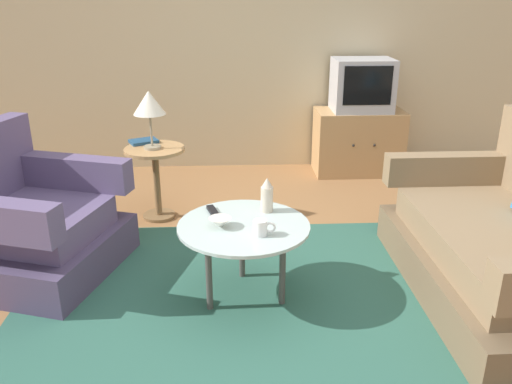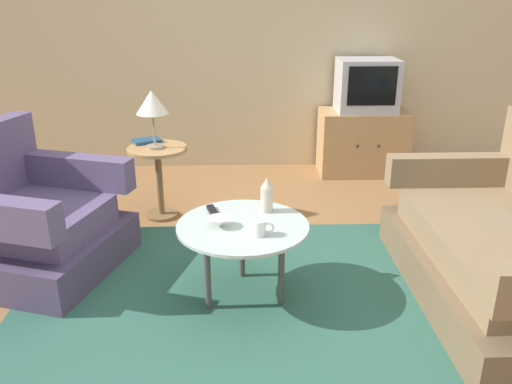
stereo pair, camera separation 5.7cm
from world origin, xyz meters
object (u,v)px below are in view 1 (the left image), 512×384
Objects in this scene: tv_stand at (358,142)px; mug at (261,228)px; table_lamp at (149,104)px; television at (362,85)px; side_table at (156,168)px; armchair at (29,225)px; vase at (267,195)px; book at (144,141)px; tv_remote_dark at (213,212)px; coffee_table at (244,232)px; bowl at (220,223)px.

tv_stand is 6.72× the size of mug.
table_lamp is 1.53m from mug.
side_table is at bearing -150.90° from television.
television is 2.55m from mug.
television is at bearing 29.36° from table_lamp.
table_lamp reaches higher than side_table.
vase is (1.46, -0.21, 0.25)m from armchair.
vase is at bearing -78.38° from book.
tv_remote_dark is (-0.31, -0.02, -0.09)m from vase.
television is (2.47, 1.77, 0.54)m from armchair.
armchair is 1.38m from coffee_table.
side_table is at bearing 55.84° from table_lamp.
bowl is 0.70× the size of tv_remote_dark.
vase is 1.71× the size of mug.
side_table is 2.05m from tv_stand.
tv_stand is at bearing 29.24° from side_table.
bowl is at bearing -120.36° from television.
table_lamp is 2.41× the size of tv_remote_dark.
coffee_table is 2.48m from television.
book reaches higher than mug.
side_table is (0.69, 0.78, 0.10)m from armchair.
tv_stand is 3.94× the size of vase.
side_table is 2.72× the size of vase.
tv_stand is at bearing 63.00° from vase.
table_lamp is 3.54× the size of mug.
vase is (0.77, -0.98, 0.15)m from side_table.
mug is (1.41, -0.52, 0.20)m from armchair.
television reaches higher than coffee_table.
television is at bearing 130.33° from tv_remote_dark.
bowl is (1.19, -0.41, 0.18)m from armchair.
table_lamp is 3.42× the size of bowl.
table_lamp is (0.68, 0.76, 0.59)m from armchair.
coffee_table is at bearing 122.23° from mug.
side_table is 1.11m from tv_remote_dark.
book is (-0.61, 1.33, 0.09)m from bowl.
side_table is 2.09m from television.
armchair is 1.18m from tv_remote_dark.
table_lamp is 2.07× the size of vase.
book is (-0.56, 1.15, 0.11)m from tv_remote_dark.
side_table is 1.05× the size of television.
coffee_table is at bearing -61.40° from side_table.
coffee_table is at bearing -127.85° from vase.
tv_stand reaches higher than mug.
television is 4.29× the size of bowl.
tv_stand is 2.09m from book.
vase is 1.43m from book.
tv_stand reaches higher than side_table.
television is (1.78, 0.99, 0.44)m from side_table.
mug is 0.24m from bowl.
table_lamp is (-1.80, -1.01, 0.05)m from television.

